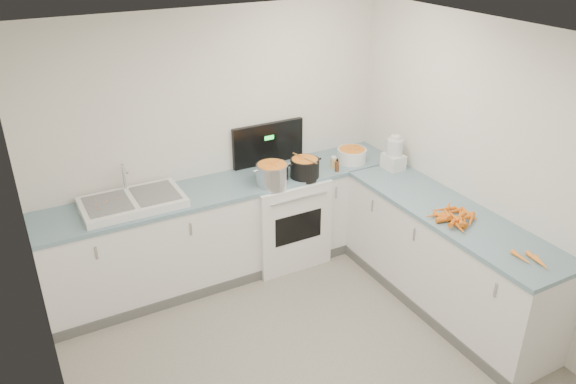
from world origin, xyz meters
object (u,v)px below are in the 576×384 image
black_pot (305,169)px  food_processor (394,155)px  steel_pot (272,175)px  mixing_bowl (352,155)px  stove (282,215)px  extract_bottle (337,166)px  spice_jar (334,163)px  sink (132,202)px

black_pot → food_processor: food_processor is taller
steel_pot → mixing_bowl: steel_pot is taller
black_pot → stove: bearing=132.9°
food_processor → black_pot: bearing=163.6°
steel_pot → extract_bottle: size_ratio=2.86×
spice_jar → food_processor: food_processor is taller
stove → black_pot: 0.59m
spice_jar → steel_pot: bearing=-176.1°
black_pot → spice_jar: black_pot is taller
stove → spice_jar: 0.74m
black_pot → extract_bottle: bearing=-7.4°
food_processor → mixing_bowl: bearing=127.6°
mixing_bowl → extract_bottle: size_ratio=2.80×
sink → steel_pot: size_ratio=2.86×
extract_bottle → stove: bearing=156.8°
steel_pot → spice_jar: 0.71m
black_pot → sink: bearing=173.4°
steel_pot → extract_bottle: (0.69, -0.04, -0.04)m
sink → spice_jar: size_ratio=8.35×
extract_bottle → food_processor: size_ratio=0.31×
sink → extract_bottle: sink is taller
stove → sink: stove is taller
food_processor → extract_bottle: bearing=158.1°
mixing_bowl → spice_jar: (-0.25, -0.04, -0.02)m
black_pot → food_processor: 0.90m
sink → steel_pot: bearing=-8.6°
stove → steel_pot: stove is taller
black_pot → mixing_bowl: bearing=8.1°
stove → extract_bottle: (0.50, -0.21, 0.52)m
stove → food_processor: bearing=-22.5°
stove → food_processor: stove is taller
spice_jar → food_processor: (0.51, -0.30, 0.10)m
steel_pot → mixing_bowl: size_ratio=1.02×
stove → sink: size_ratio=1.58×
black_pot → extract_bottle: 0.34m
black_pot → spice_jar: 0.36m
mixing_bowl → food_processor: bearing=-52.4°
black_pot → mixing_bowl: (0.60, 0.09, -0.01)m
stove → mixing_bowl: (0.76, -0.08, 0.53)m
stove → sink: 1.54m
black_pot → extract_bottle: (0.34, -0.04, -0.03)m
mixing_bowl → food_processor: 0.44m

